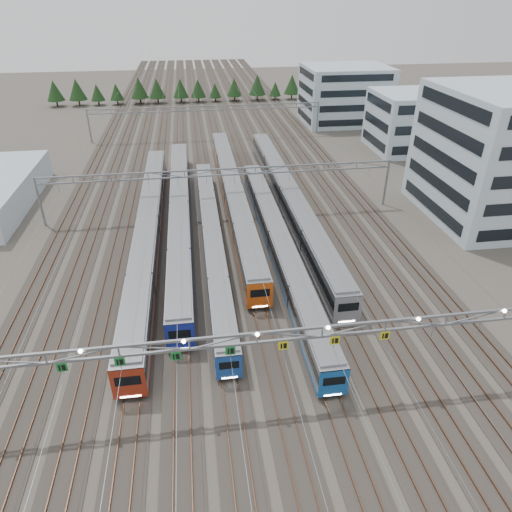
{
  "coord_description": "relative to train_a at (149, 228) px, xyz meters",
  "views": [
    {
      "loc": [
        -4.26,
        -28.87,
        32.39
      ],
      "look_at": [
        2.78,
        19.72,
        3.5
      ],
      "focal_mm": 32.0,
      "sensor_mm": 36.0,
      "label": 1
    }
  ],
  "objects": [
    {
      "name": "train_b",
      "position": [
        4.5,
        5.09,
        -0.06
      ],
      "size": [
        3.0,
        60.55,
        3.92
      ],
      "color": "black",
      "rests_on": "ground"
    },
    {
      "name": "depot_bldg_mid",
      "position": [
        55.47,
        37.29,
        4.08
      ],
      "size": [
        14.0,
        16.0,
        12.7
      ],
      "primitive_type": "cube",
      "color": "#ABC5CD",
      "rests_on": "ground"
    },
    {
      "name": "depot_bldg_south",
      "position": [
        53.67,
        1.69,
        7.67
      ],
      "size": [
        18.0,
        22.0,
        19.89
      ],
      "primitive_type": "cube",
      "color": "#ABC5CD",
      "rests_on": "ground"
    },
    {
      "name": "train_f",
      "position": [
        22.5,
        8.19,
        0.04
      ],
      "size": [
        3.16,
        63.25,
        4.12
      ],
      "color": "black",
      "rests_on": "ground"
    },
    {
      "name": "gantry_mid",
      "position": [
        11.25,
        7.89,
        4.11
      ],
      "size": [
        56.36,
        0.36,
        8.0
      ],
      "color": "gray",
      "rests_on": "ground"
    },
    {
      "name": "depot_bldg_north",
      "position": [
        49.54,
        63.8,
        5.05
      ],
      "size": [
        22.0,
        18.0,
        14.65
      ],
      "primitive_type": "cube",
      "color": "#ABC5CD",
      "rests_on": "ground"
    },
    {
      "name": "train_c",
      "position": [
        9.0,
        -3.12,
        -0.37
      ],
      "size": [
        2.55,
        53.39,
        3.31
      ],
      "color": "black",
      "rests_on": "ground"
    },
    {
      "name": "ground",
      "position": [
        11.25,
        -32.11,
        -2.27
      ],
      "size": [
        400.0,
        400.0,
        0.0
      ],
      "primitive_type": "plane",
      "color": "#47423A",
      "rests_on": "ground"
    },
    {
      "name": "train_a",
      "position": [
        0.0,
        0.0,
        0.0
      ],
      "size": [
        3.1,
        61.84,
        4.04
      ],
      "color": "black",
      "rests_on": "ground"
    },
    {
      "name": "gantry_far",
      "position": [
        11.25,
        52.89,
        4.11
      ],
      "size": [
        56.36,
        0.36,
        8.0
      ],
      "color": "gray",
      "rests_on": "ground"
    },
    {
      "name": "track_bed",
      "position": [
        11.25,
        67.89,
        -0.78
      ],
      "size": [
        54.0,
        260.0,
        5.42
      ],
      "color": "#2D2823",
      "rests_on": "ground"
    },
    {
      "name": "treeline",
      "position": [
        7.2,
        95.1,
        1.96
      ],
      "size": [
        87.5,
        5.6,
        7.02
      ],
      "color": "#332114",
      "rests_on": "ground"
    },
    {
      "name": "train_d",
      "position": [
        13.5,
        11.58,
        -0.04
      ],
      "size": [
        3.04,
        61.84,
        3.96
      ],
      "color": "black",
      "rests_on": "ground"
    },
    {
      "name": "gantry_near",
      "position": [
        11.2,
        -32.22,
        4.81
      ],
      "size": [
        56.36,
        0.61,
        8.08
      ],
      "color": "gray",
      "rests_on": "ground"
    },
    {
      "name": "train_e",
      "position": [
        18.0,
        -6.32,
        -0.21
      ],
      "size": [
        2.79,
        53.93,
        3.63
      ],
      "color": "black",
      "rests_on": "ground"
    }
  ]
}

